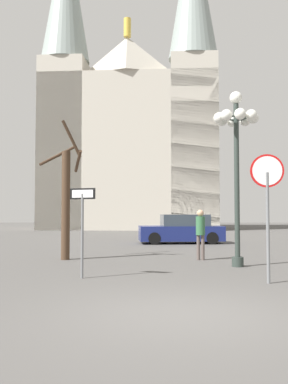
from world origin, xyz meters
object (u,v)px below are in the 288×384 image
at_px(cathedral, 130,125).
at_px(pedestrian_standing, 200,229).
at_px(one_way_arrow_sign, 82,219).
at_px(parked_car_near_navy, 182,230).
at_px(stop_sign, 267,192).
at_px(bare_tree, 66,199).
at_px(street_lamp, 236,140).

xyz_separation_m(cathedral, pedestrian_standing, (3.23, -27.31, -9.45)).
height_order(cathedral, one_way_arrow_sign, cathedral).
xyz_separation_m(parked_car_near_navy, pedestrian_standing, (-0.09, -7.82, 0.35)).
relative_size(cathedral, stop_sign, 10.46).
relative_size(cathedral, one_way_arrow_sign, 13.98).
bearing_deg(parked_car_near_navy, stop_sign, -86.25).
bearing_deg(bare_tree, street_lamp, -18.91).
xyz_separation_m(cathedral, parked_car_near_navy, (3.33, -19.49, -9.80)).
bearing_deg(pedestrian_standing, cathedral, 96.75).
bearing_deg(one_way_arrow_sign, bare_tree, 105.87).
bearing_deg(street_lamp, parked_car_near_navy, 94.74).
distance_m(bare_tree, pedestrian_standing, 4.90).
distance_m(stop_sign, pedestrian_standing, 5.02).
xyz_separation_m(cathedral, stop_sign, (4.16, -32.12, -8.37)).
distance_m(cathedral, street_lamp, 30.12).
bearing_deg(one_way_arrow_sign, stop_sign, -9.97).
bearing_deg(pedestrian_standing, bare_tree, 178.17).
relative_size(stop_sign, pedestrian_standing, 1.74).
bearing_deg(stop_sign, one_way_arrow_sign, 170.03).
bearing_deg(stop_sign, pedestrian_standing, 100.86).
relative_size(one_way_arrow_sign, street_lamp, 0.42).
height_order(stop_sign, parked_car_near_navy, stop_sign).
distance_m(stop_sign, one_way_arrow_sign, 4.63).
xyz_separation_m(street_lamp, bare_tree, (-5.67, 1.94, -1.79)).
distance_m(bare_tree, parked_car_near_navy, 9.19).
xyz_separation_m(stop_sign, parked_car_near_navy, (-0.83, 12.63, -1.43)).
height_order(stop_sign, pedestrian_standing, stop_sign).
bearing_deg(bare_tree, pedestrian_standing, -1.83).
height_order(cathedral, parked_car_near_navy, cathedral).
height_order(parked_car_near_navy, pedestrian_standing, pedestrian_standing).
bearing_deg(one_way_arrow_sign, street_lamp, 26.42).
bearing_deg(one_way_arrow_sign, pedestrian_standing, 48.20).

